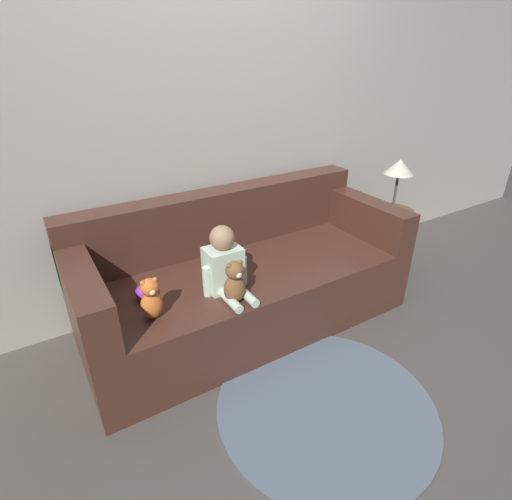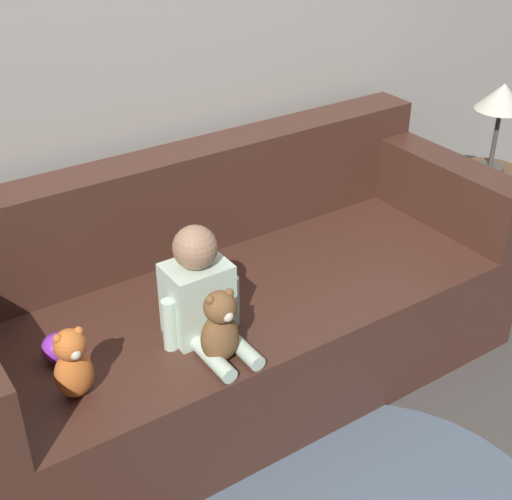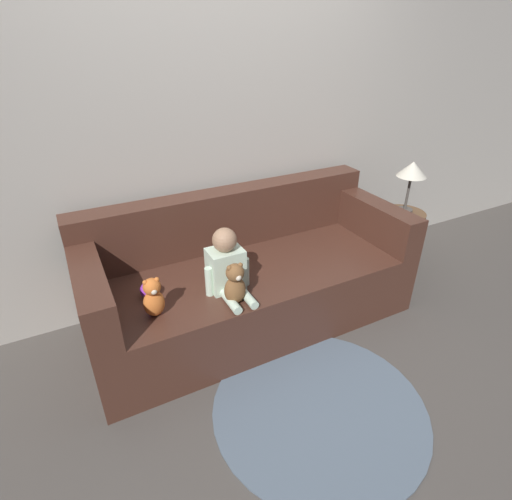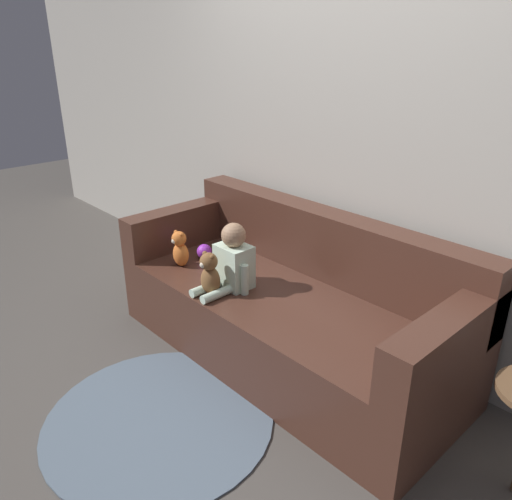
# 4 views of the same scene
# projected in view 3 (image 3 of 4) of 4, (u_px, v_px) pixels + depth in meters

# --- Properties ---
(ground_plane) EXTENTS (12.00, 12.00, 0.00)m
(ground_plane) POSITION_uv_depth(u_px,v_px,m) (252.00, 318.00, 2.81)
(ground_plane) COLOR #4C4742
(wall_back) EXTENTS (8.00, 0.05, 2.60)m
(wall_back) POSITION_uv_depth(u_px,v_px,m) (215.00, 114.00, 2.58)
(wall_back) COLOR #ADA89E
(wall_back) RESTS_ON ground_plane
(couch) EXTENTS (2.11, 0.87, 0.84)m
(couch) POSITION_uv_depth(u_px,v_px,m) (248.00, 278.00, 2.70)
(couch) COLOR #47281E
(couch) RESTS_ON ground_plane
(person_baby) EXTENTS (0.28, 0.35, 0.39)m
(person_baby) POSITION_uv_depth(u_px,v_px,m) (227.00, 266.00, 2.29)
(person_baby) COLOR silver
(person_baby) RESTS_ON couch
(teddy_bear_brown) EXTENTS (0.12, 0.12, 0.25)m
(teddy_bear_brown) POSITION_uv_depth(u_px,v_px,m) (235.00, 284.00, 2.18)
(teddy_bear_brown) COLOR brown
(teddy_bear_brown) RESTS_ON couch
(plush_toy_side) EXTENTS (0.11, 0.11, 0.23)m
(plush_toy_side) POSITION_uv_depth(u_px,v_px,m) (153.00, 297.00, 2.09)
(plush_toy_side) COLOR orange
(plush_toy_side) RESTS_ON couch
(toy_ball) EXTENTS (0.10, 0.10, 0.10)m
(toy_ball) POSITION_uv_depth(u_px,v_px,m) (149.00, 290.00, 2.27)
(toy_ball) COLOR purple
(toy_ball) RESTS_ON couch
(floor_rug) EXTENTS (1.14, 1.14, 0.01)m
(floor_rug) POSITION_uv_depth(u_px,v_px,m) (319.00, 408.00, 2.14)
(floor_rug) COLOR slate
(floor_rug) RESTS_ON ground_plane
(side_table) EXTENTS (0.33, 0.33, 0.93)m
(side_table) POSITION_uv_depth(u_px,v_px,m) (408.00, 191.00, 3.04)
(side_table) COLOR brown
(side_table) RESTS_ON ground_plane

